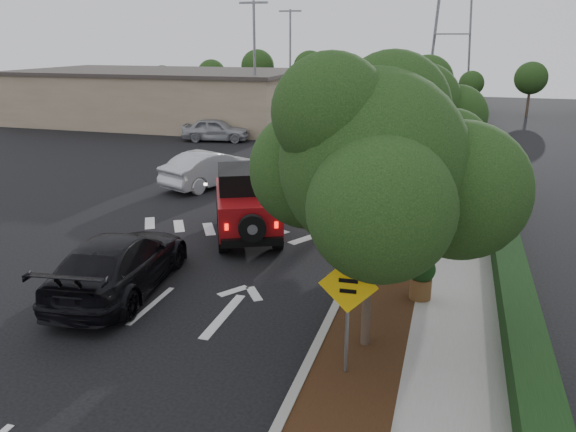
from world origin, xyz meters
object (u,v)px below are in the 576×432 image
at_px(silver_suv_ahead, 309,169).
at_px(black_suv_oncoming, 120,263).
at_px(red_jeep, 247,201).
at_px(speed_hump_sign, 348,300).

bearing_deg(silver_suv_ahead, black_suv_oncoming, -121.60).
distance_m(red_jeep, black_suv_oncoming, 5.57).
relative_size(silver_suv_ahead, black_suv_oncoming, 0.95).
height_order(red_jeep, silver_suv_ahead, red_jeep).
relative_size(red_jeep, silver_suv_ahead, 0.91).
bearing_deg(silver_suv_ahead, red_jeep, -115.18).
distance_m(silver_suv_ahead, black_suv_oncoming, 12.95).
xyz_separation_m(black_suv_oncoming, speed_hump_sign, (6.64, -2.33, 0.92)).
bearing_deg(speed_hump_sign, black_suv_oncoming, 157.39).
distance_m(silver_suv_ahead, speed_hump_sign, 15.88).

